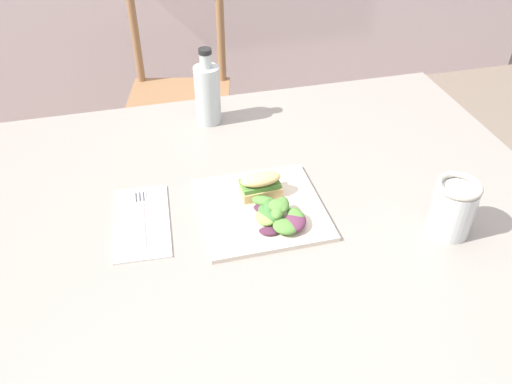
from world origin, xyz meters
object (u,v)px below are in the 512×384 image
Objects in this scene: dining_table at (263,245)px; chair_wooden_far at (179,96)px; sandwich_half_front at (261,185)px; mason_jar_iced_tea at (452,210)px; bottle_cold_brew at (208,96)px; plate_lunch at (261,209)px; fork_on_napkin at (141,215)px.

chair_wooden_far is at bearing 93.06° from dining_table.
chair_wooden_far is 9.65× the size of sandwich_half_front.
dining_table is 10.84× the size of mason_jar_iced_tea.
mason_jar_iced_tea reaches higher than dining_table.
dining_table is at bearing -82.59° from bottle_cold_brew.
bottle_cold_brew is at bearing 125.57° from mason_jar_iced_tea.
bottle_cold_brew reaches higher than mason_jar_iced_tea.
bottle_cold_brew is 1.70× the size of mason_jar_iced_tea.
bottle_cold_brew reaches higher than chair_wooden_far.
chair_wooden_far is 1.11m from sandwich_half_front.
sandwich_half_front is at bearing 90.28° from dining_table.
chair_wooden_far is 7.36× the size of mason_jar_iced_tea.
plate_lunch is (0.05, -1.10, 0.30)m from chair_wooden_far.
fork_on_napkin is 0.41m from bottle_cold_brew.
mason_jar_iced_tea is (0.59, -0.19, 0.05)m from fork_on_napkin.
mason_jar_iced_tea is at bearing -23.38° from plate_lunch.
mason_jar_iced_tea is at bearing -17.94° from fork_on_napkin.
plate_lunch is at bearing -9.64° from fork_on_napkin.
bottle_cold_brew reaches higher than dining_table.
mason_jar_iced_tea is (0.35, -0.15, 0.05)m from plate_lunch.
fork_on_napkin is (-0.24, 0.04, 0.00)m from plate_lunch.
bottle_cold_brew is (0.21, 0.35, 0.07)m from fork_on_napkin.
chair_wooden_far is at bearing 90.74° from bottle_cold_brew.
mason_jar_iced_tea is (0.34, -0.16, 0.17)m from dining_table.
sandwich_half_front is (-0.00, 0.03, 0.15)m from dining_table.
plate_lunch is 1.38× the size of fork_on_napkin.
mason_jar_iced_tea is (0.39, -1.25, 0.35)m from chair_wooden_far.
mason_jar_iced_tea is at bearing -29.36° from sandwich_half_front.
sandwich_half_front is at bearing -82.03° from bottle_cold_brew.
dining_table is 0.15m from sandwich_half_front.
sandwich_half_front is 0.39m from mason_jar_iced_tea.
fork_on_napkin is (-0.25, 0.00, -0.03)m from sandwich_half_front.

